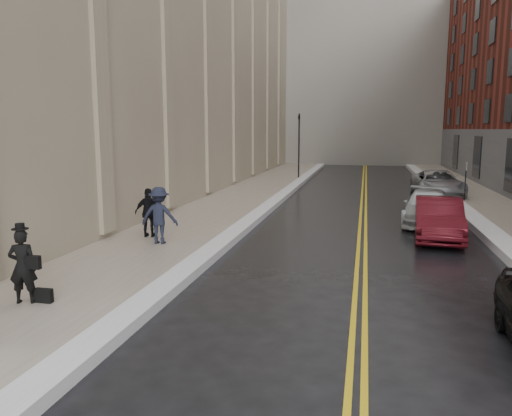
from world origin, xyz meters
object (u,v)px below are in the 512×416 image
at_px(car_silver_far, 438,183).
at_px(pedestrian_main, 23,266).
at_px(car_maroon, 438,219).
at_px(pedestrian_c, 149,213).
at_px(car_silver_near, 428,207).
at_px(pedestrian_b, 159,215).

distance_m(car_silver_far, pedestrian_main, 24.96).
relative_size(car_maroon, pedestrian_c, 2.62).
bearing_deg(car_silver_near, car_silver_far, 87.67).
height_order(pedestrian_main, pedestrian_b, pedestrian_b).
xyz_separation_m(car_maroon, pedestrian_c, (-10.23, -2.55, 0.27)).
relative_size(pedestrian_main, pedestrian_b, 0.87).
bearing_deg(car_silver_near, pedestrian_main, -120.76).
height_order(car_silver_near, pedestrian_b, pedestrian_b).
height_order(car_silver_near, pedestrian_c, pedestrian_c).
bearing_deg(pedestrian_b, car_maroon, -165.13).
xyz_separation_m(car_silver_near, pedestrian_main, (-10.04, -12.77, 0.28)).
height_order(car_silver_far, pedestrian_c, pedestrian_c).
xyz_separation_m(car_silver_far, pedestrian_b, (-11.04, -15.90, 0.34)).
xyz_separation_m(car_silver_near, car_silver_far, (1.60, 9.31, 0.07)).
distance_m(car_silver_near, pedestrian_c, 11.71).
relative_size(car_silver_near, car_silver_far, 0.87).
bearing_deg(car_silver_far, car_maroon, -99.68).
height_order(car_silver_near, pedestrian_main, pedestrian_main).
bearing_deg(car_silver_far, pedestrian_b, -127.13).
bearing_deg(pedestrian_c, car_maroon, -172.82).
height_order(car_maroon, pedestrian_c, pedestrian_c).
relative_size(car_silver_near, pedestrian_main, 2.91).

